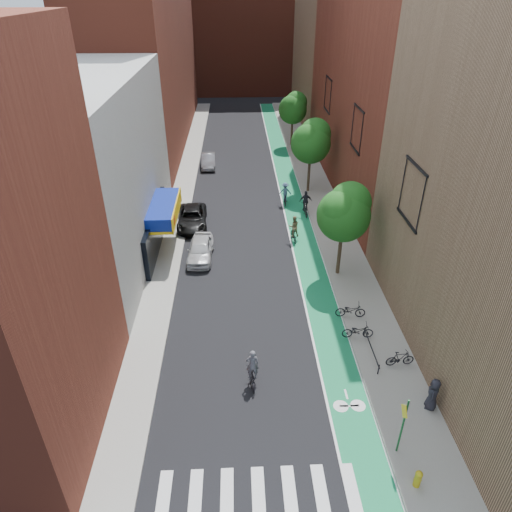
{
  "coord_description": "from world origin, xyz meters",
  "views": [
    {
      "loc": [
        -0.94,
        -15.24,
        16.78
      ],
      "look_at": [
        0.17,
        10.14,
        1.5
      ],
      "focal_mm": 32.0,
      "sensor_mm": 36.0,
      "label": 1
    }
  ],
  "objects": [
    {
      "name": "cyclist_lane_near",
      "position": [
        3.2,
        14.81,
        0.85
      ],
      "size": [
        0.87,
        1.66,
        2.0
      ],
      "rotation": [
        0.0,
        0.0,
        3.26
      ],
      "color": "black",
      "rests_on": "ground"
    },
    {
      "name": "fire_hydrant",
      "position": [
        5.69,
        -5.03,
        0.59
      ],
      "size": [
        0.29,
        0.29,
        0.82
      ],
      "color": "gold",
      "rests_on": "sidewalk_right"
    },
    {
      "name": "parked_car_silver",
      "position": [
        -3.93,
        31.26,
        0.67
      ],
      "size": [
        1.58,
        4.1,
        1.33
      ],
      "primitive_type": "imported",
      "rotation": [
        0.0,
        0.0,
        0.04
      ],
      "color": "#919499",
      "rests_on": "ground"
    },
    {
      "name": "sign_pole",
      "position": [
        5.38,
        -3.5,
        1.84
      ],
      "size": [
        0.13,
        0.71,
        3.0
      ],
      "color": "#194C26",
      "rests_on": "sidewalk_right"
    },
    {
      "name": "cyclist_lane_mid",
      "position": [
        4.7,
        19.23,
        0.79
      ],
      "size": [
        1.02,
        1.75,
        2.09
      ],
      "rotation": [
        0.0,
        0.0,
        3.15
      ],
      "color": "black",
      "rests_on": "ground"
    },
    {
      "name": "parked_car_black",
      "position": [
        -4.6,
        17.6,
        0.68
      ],
      "size": [
        2.51,
        5.04,
        1.37
      ],
      "primitive_type": "imported",
      "rotation": [
        0.0,
        0.0,
        0.05
      ],
      "color": "black",
      "rests_on": "ground"
    },
    {
      "name": "building_left_white",
      "position": [
        -11.0,
        14.0,
        6.0
      ],
      "size": [
        8.0,
        20.0,
        12.0
      ],
      "primitive_type": "cube",
      "color": "silver",
      "rests_on": "ground"
    },
    {
      "name": "parked_car_white",
      "position": [
        -3.63,
        12.54,
        0.71
      ],
      "size": [
        1.86,
        4.25,
        1.43
      ],
      "primitive_type": "imported",
      "rotation": [
        0.0,
        0.0,
        -0.04
      ],
      "color": "silver",
      "rests_on": "ground"
    },
    {
      "name": "parked_bike_mid",
      "position": [
        7.03,
        1.36,
        0.59
      ],
      "size": [
        1.49,
        0.51,
        0.88
      ],
      "primitive_type": "imported",
      "rotation": [
        0.0,
        0.0,
        1.64
      ],
      "color": "black",
      "rests_on": "sidewalk_right"
    },
    {
      "name": "building_right_mid_red",
      "position": [
        12.0,
        26.0,
        11.0
      ],
      "size": [
        8.0,
        28.0,
        22.0
      ],
      "primitive_type": "cube",
      "color": "maroon",
      "rests_on": "ground"
    },
    {
      "name": "cyclist_lane_far",
      "position": [
        3.2,
        21.4,
        0.9
      ],
      "size": [
        1.07,
        1.6,
        1.99
      ],
      "rotation": [
        0.0,
        0.0,
        3.12
      ],
      "color": "black",
      "rests_on": "ground"
    },
    {
      "name": "sidewalk_right",
      "position": [
        6.5,
        26.0,
        0.07
      ],
      "size": [
        3.0,
        68.0,
        0.15
      ],
      "primitive_type": "cube",
      "color": "gray",
      "rests_on": "ground"
    },
    {
      "name": "bike_lane",
      "position": [
        4.0,
        26.0,
        0.01
      ],
      "size": [
        2.0,
        68.0,
        0.01
      ],
      "primitive_type": "cube",
      "color": "#167C3E",
      "rests_on": "ground"
    },
    {
      "name": "tree_far",
      "position": [
        5.65,
        38.02,
        4.5
      ],
      "size": [
        3.3,
        3.25,
        6.21
      ],
      "color": "#332619",
      "rests_on": "ground"
    },
    {
      "name": "building_far_closure",
      "position": [
        0.0,
        72.0,
        10.0
      ],
      "size": [
        30.0,
        14.0,
        20.0
      ],
      "primitive_type": "cube",
      "color": "maroon",
      "rests_on": "ground"
    },
    {
      "name": "pedestrian",
      "position": [
        7.6,
        -1.33,
        0.99
      ],
      "size": [
        0.83,
        0.97,
        1.68
      ],
      "primitive_type": "imported",
      "rotation": [
        0.0,
        0.0,
        -2.0
      ],
      "color": "#212129",
      "rests_on": "sidewalk_right"
    },
    {
      "name": "building_right_far_tan",
      "position": [
        12.0,
        50.0,
        9.0
      ],
      "size": [
        8.0,
        20.0,
        18.0
      ],
      "primitive_type": "cube",
      "color": "#8C6B4C",
      "rests_on": "ground"
    },
    {
      "name": "tree_near",
      "position": [
        5.65,
        10.02,
        4.66
      ],
      "size": [
        3.4,
        3.36,
        6.42
      ],
      "color": "#332619",
      "rests_on": "ground"
    },
    {
      "name": "tree_mid",
      "position": [
        5.65,
        24.02,
        4.89
      ],
      "size": [
        3.55,
        3.53,
        6.74
      ],
      "color": "#332619",
      "rests_on": "ground"
    },
    {
      "name": "building_left_far_red",
      "position": [
        -11.0,
        42.0,
        11.0
      ],
      "size": [
        8.0,
        36.0,
        22.0
      ],
      "primitive_type": "cube",
      "color": "maroon",
      "rests_on": "ground"
    },
    {
      "name": "parked_bike_far",
      "position": [
        5.4,
        3.53,
        0.6
      ],
      "size": [
        1.73,
        0.66,
        0.9
      ],
      "primitive_type": "imported",
      "rotation": [
        0.0,
        0.0,
        1.53
      ],
      "color": "black",
      "rests_on": "sidewalk_right"
    },
    {
      "name": "cyclist_lead",
      "position": [
        -0.42,
        0.6,
        0.7
      ],
      "size": [
        0.64,
        1.62,
        2.03
      ],
      "rotation": [
        0.0,
        0.0,
        3.19
      ],
      "color": "black",
      "rests_on": "ground"
    },
    {
      "name": "sidewalk_left",
      "position": [
        -6.0,
        26.0,
        0.07
      ],
      "size": [
        2.0,
        68.0,
        0.15
      ],
      "primitive_type": "cube",
      "color": "gray",
      "rests_on": "ground"
    },
    {
      "name": "parked_bike_near",
      "position": [
        5.4,
        5.34,
        0.6
      ],
      "size": [
        1.77,
        0.74,
        0.91
      ],
      "primitive_type": "imported",
      "rotation": [
        0.0,
        0.0,
        1.49
      ],
      "color": "black",
      "rests_on": "sidewalk_right"
    },
    {
      "name": "ground",
      "position": [
        0.0,
        0.0,
        0.0
      ],
      "size": [
        160.0,
        160.0,
        0.0
      ],
      "primitive_type": "plane",
      "color": "black",
      "rests_on": "ground"
    }
  ]
}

